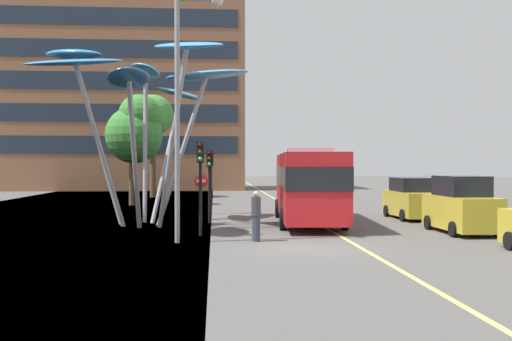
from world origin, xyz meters
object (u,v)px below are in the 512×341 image
at_px(traffic_light_kerb_far, 209,170).
at_px(pedestrian, 256,216).
at_px(car_parked_mid, 461,206).
at_px(car_parked_far, 412,199).
at_px(street_lamp, 187,87).
at_px(no_entry_sign, 201,192).
at_px(leaf_sculpture, 143,81).
at_px(traffic_light_island_mid, 211,169).
at_px(traffic_light_kerb_near, 200,168).
at_px(red_bus, 308,183).

relative_size(traffic_light_kerb_far, pedestrian, 1.89).
distance_m(car_parked_mid, car_parked_far, 6.13).
bearing_deg(street_lamp, no_entry_sign, 85.43).
distance_m(leaf_sculpture, street_lamp, 6.69).
height_order(traffic_light_island_mid, car_parked_mid, traffic_light_island_mid).
distance_m(traffic_light_kerb_near, no_entry_sign, 3.26).
bearing_deg(red_bus, traffic_light_island_mid, 129.06).
distance_m(traffic_light_kerb_near, street_lamp, 3.41).
height_order(traffic_light_kerb_near, pedestrian, traffic_light_kerb_near).
distance_m(leaf_sculpture, car_parked_far, 14.54).
xyz_separation_m(leaf_sculpture, traffic_light_kerb_near, (2.72, -4.43, -3.93)).
bearing_deg(traffic_light_kerb_far, car_parked_mid, -24.71).
relative_size(traffic_light_kerb_far, traffic_light_island_mid, 0.99).
bearing_deg(traffic_light_kerb_near, car_parked_far, 31.72).
xyz_separation_m(pedestrian, no_entry_sign, (-2.08, 4.68, 0.65)).
bearing_deg(leaf_sculpture, pedestrian, -51.77).
xyz_separation_m(traffic_light_kerb_far, car_parked_mid, (10.19, -4.69, -1.42)).
distance_m(red_bus, leaf_sculpture, 8.95).
bearing_deg(traffic_light_island_mid, traffic_light_kerb_far, -90.44).
relative_size(leaf_sculpture, pedestrian, 5.93).
distance_m(car_parked_mid, street_lamp, 11.98).
distance_m(red_bus, street_lamp, 9.06).
xyz_separation_m(red_bus, car_parked_mid, (5.57, -4.20, -0.84)).
relative_size(traffic_light_kerb_far, car_parked_mid, 0.81).
bearing_deg(leaf_sculpture, traffic_light_kerb_near, -58.47).
height_order(red_bus, pedestrian, red_bus).
height_order(street_lamp, pedestrian, street_lamp).
height_order(red_bus, car_parked_far, red_bus).
xyz_separation_m(red_bus, traffic_light_kerb_near, (-4.92, -4.59, 0.72)).
bearing_deg(traffic_light_kerb_near, pedestrian, -38.24).
relative_size(car_parked_far, pedestrian, 2.40).
height_order(leaf_sculpture, traffic_light_kerb_near, leaf_sculpture).
xyz_separation_m(car_parked_far, pedestrian, (-8.51, -8.13, -0.07)).
distance_m(traffic_light_kerb_near, pedestrian, 3.11).
relative_size(street_lamp, no_entry_sign, 3.77).
bearing_deg(car_parked_far, car_parked_mid, -90.54).
height_order(car_parked_far, street_lamp, street_lamp).
bearing_deg(car_parked_mid, traffic_light_island_mid, 135.89).
height_order(traffic_light_kerb_near, traffic_light_kerb_far, traffic_light_kerb_near).
height_order(traffic_light_island_mid, pedestrian, traffic_light_island_mid).
bearing_deg(traffic_light_kerb_near, street_lamp, -103.55).
relative_size(traffic_light_kerb_near, street_lamp, 0.41).
relative_size(red_bus, leaf_sculpture, 0.96).
distance_m(traffic_light_kerb_near, traffic_light_kerb_far, 5.09).
distance_m(traffic_light_island_mid, car_parked_mid, 14.21).
relative_size(red_bus, pedestrian, 5.66).
height_order(leaf_sculpture, pedestrian, leaf_sculpture).
xyz_separation_m(red_bus, no_entry_sign, (-4.96, -1.51, -0.35)).
bearing_deg(traffic_light_kerb_near, car_parked_mid, 2.15).
bearing_deg(traffic_light_island_mid, car_parked_far, -19.99).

